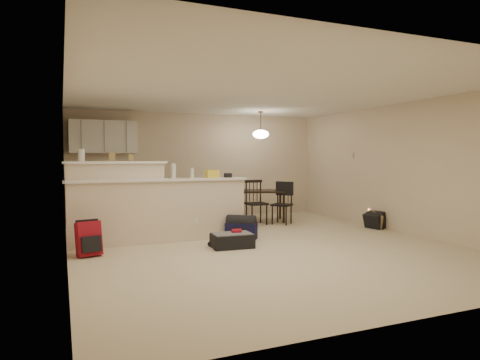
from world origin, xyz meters
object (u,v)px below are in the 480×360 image
dining_chair_near (256,202)px  red_backpack (89,239)px  dining_table (261,194)px  dining_chair_far (282,204)px  suitcase (232,241)px  navy_duffel (241,231)px  black_daypack (375,221)px  pendant_lamp (261,134)px

dining_chair_near → red_backpack: bearing=-152.2°
red_backpack → dining_table: bearing=16.7°
dining_chair_near → dining_chair_far: 0.56m
suitcase → navy_duffel: (0.42, 0.61, 0.04)m
suitcase → black_daypack: 3.43m
dining_table → suitcase: dining_table is taller
suitcase → navy_duffel: navy_duffel is taller
dining_table → dining_chair_near: size_ratio=1.38×
black_daypack → dining_chair_far: bearing=37.0°
dining_chair_near → red_backpack: (-3.54, -1.76, -0.23)m
dining_table → red_backpack: size_ratio=2.62×
pendant_lamp → black_daypack: size_ratio=1.67×
dining_table → pendant_lamp: (-0.00, -0.00, 1.37)m
dining_table → suitcase: bearing=-103.8°
suitcase → black_daypack: size_ratio=1.75×
suitcase → red_backpack: size_ratio=1.28×
dining_chair_near → dining_chair_far: size_ratio=1.07×
suitcase → navy_duffel: size_ratio=1.20×
pendant_lamp → dining_chair_near: pendant_lamp is taller
dining_chair_far → suitcase: (-1.90, -1.85, -0.34)m
dining_table → dining_chair_far: dining_chair_far is taller
dining_table → red_backpack: 4.41m
dining_chair_near → black_daypack: size_ratio=2.59×
dining_chair_near → black_daypack: bearing=-34.2°
black_daypack → suitcase: bearing=87.2°
red_backpack → black_daypack: 5.56m
dining_chair_far → dining_chair_near: bearing=-148.8°
suitcase → red_backpack: 2.19m
pendant_lamp → navy_duffel: size_ratio=1.15×
dining_table → dining_chair_far: bearing=-46.6°
suitcase → red_backpack: red_backpack is taller
red_backpack → black_daypack: (5.55, 0.32, -0.09)m
dining_chair_near → suitcase: size_ratio=1.48×
dining_table → black_daypack: 2.55m
suitcase → dining_chair_near: bearing=59.6°
dining_chair_near → suitcase: 2.47m
dining_table → navy_duffel: bearing=-103.8°
dining_chair_near → navy_duffel: bearing=-122.6°
red_backpack → navy_duffel: bearing=-5.2°
navy_duffel → dining_chair_near: bearing=91.4°
navy_duffel → black_daypack: size_ratio=1.45×
pendant_lamp → suitcase: bearing=-124.4°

